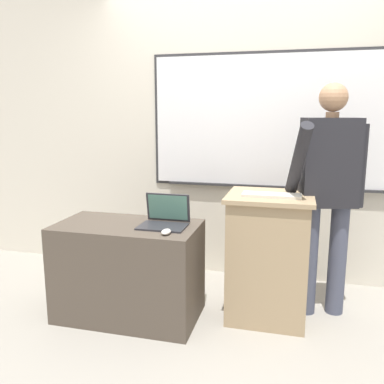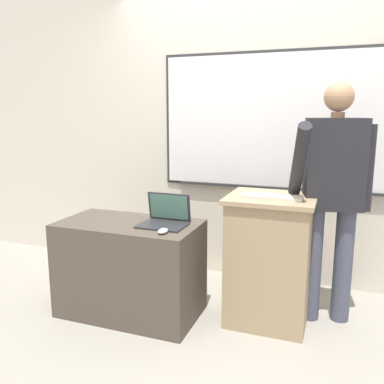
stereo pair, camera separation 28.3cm
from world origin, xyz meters
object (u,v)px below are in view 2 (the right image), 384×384
person_presenter (333,189)px  laptop (166,216)px  wireless_keyboard (272,197)px  side_desk (130,268)px  lectern_podium (269,259)px  computer_mouse_by_laptop (163,231)px

person_presenter → laptop: (-1.10, -0.35, -0.20)m
laptop → wireless_keyboard: bearing=10.4°
side_desk → wireless_keyboard: (1.00, 0.18, 0.58)m
person_presenter → lectern_podium: bearing=-172.0°
person_presenter → laptop: person_presenter is taller
wireless_keyboard → computer_mouse_by_laptop: bearing=-152.0°
computer_mouse_by_laptop → lectern_podium: bearing=32.9°
side_desk → person_presenter: (1.38, 0.40, 0.62)m
laptop → computer_mouse_by_laptop: bearing=-70.7°
side_desk → person_presenter: size_ratio=0.60×
lectern_podium → computer_mouse_by_laptop: bearing=-147.1°
lectern_podium → laptop: bearing=-164.3°
laptop → wireless_keyboard: 0.76m
wireless_keyboard → lectern_podium: bearing=100.6°
computer_mouse_by_laptop → laptop: bearing=109.3°
side_desk → computer_mouse_by_laptop: (0.35, -0.16, 0.37)m
lectern_podium → side_desk: 1.02m
side_desk → wireless_keyboard: 1.17m
side_desk → laptop: laptop is taller
lectern_podium → computer_mouse_by_laptop: lectern_podium is taller
lectern_podium → wireless_keyboard: 0.47m
lectern_podium → person_presenter: (0.39, 0.15, 0.50)m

